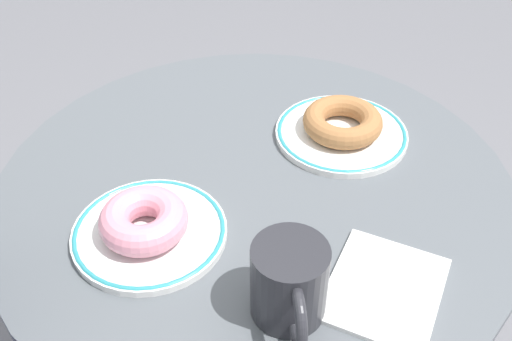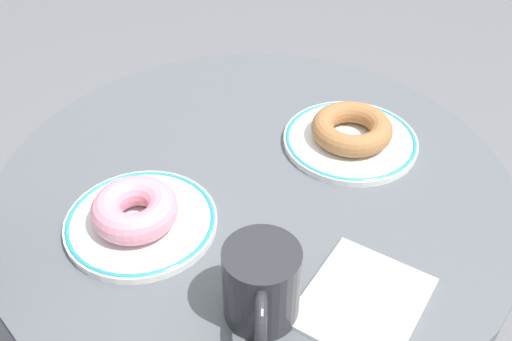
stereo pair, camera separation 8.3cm
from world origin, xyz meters
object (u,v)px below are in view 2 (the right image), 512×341
object	(u,v)px
donut_pink_frosted	(135,210)
paper_napkin	(363,301)
coffee_mug	(262,286)
cafe_table	(254,287)
donut_cinnamon	(352,128)
plate_left	(141,222)
plate_right	(350,140)

from	to	relation	value
donut_pink_frosted	paper_napkin	size ratio (longest dim) A/B	0.75
paper_napkin	coffee_mug	distance (m)	0.12
coffee_mug	donut_pink_frosted	bearing A→B (deg)	92.10
cafe_table	donut_cinnamon	size ratio (longest dim) A/B	6.04
paper_napkin	coffee_mug	world-z (taller)	coffee_mug
cafe_table	donut_pink_frosted	distance (m)	0.32
cafe_table	plate_left	size ratio (longest dim) A/B	3.71
plate_right	coffee_mug	xyz separation A→B (m)	(-0.32, -0.11, 0.04)
plate_left	donut_cinnamon	distance (m)	0.34
cafe_table	coffee_mug	bearing A→B (deg)	-135.36
plate_left	plate_right	bearing A→B (deg)	-16.72
cafe_table	donut_cinnamon	distance (m)	0.31
donut_cinnamon	donut_pink_frosted	bearing A→B (deg)	163.42
plate_right	donut_pink_frosted	xyz separation A→B (m)	(-0.33, 0.10, 0.03)
donut_pink_frosted	donut_cinnamon	distance (m)	0.34
donut_cinnamon	coffee_mug	distance (m)	0.34
plate_right	donut_cinnamon	size ratio (longest dim) A/B	1.67
plate_right	donut_cinnamon	xyz separation A→B (m)	(0.00, -0.00, 0.02)
plate_left	paper_napkin	xyz separation A→B (m)	(0.09, -0.28, -0.00)
plate_left	plate_right	distance (m)	0.34
plate_left	donut_pink_frosted	xyz separation A→B (m)	(-0.01, 0.00, 0.03)
donut_pink_frosted	coffee_mug	world-z (taller)	coffee_mug
plate_right	donut_pink_frosted	distance (m)	0.34
donut_pink_frosted	cafe_table	bearing A→B (deg)	-16.39
cafe_table	donut_pink_frosted	xyz separation A→B (m)	(-0.17, 0.05, 0.26)
cafe_table	donut_cinnamon	bearing A→B (deg)	-16.78
donut_pink_frosted	coffee_mug	size ratio (longest dim) A/B	1.01
donut_pink_frosted	donut_cinnamon	world-z (taller)	donut_pink_frosted
donut_pink_frosted	paper_napkin	xyz separation A→B (m)	(0.10, -0.28, -0.03)
plate_right	coffee_mug	distance (m)	0.34
coffee_mug	donut_cinnamon	bearing A→B (deg)	18.71
cafe_table	plate_left	distance (m)	0.29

